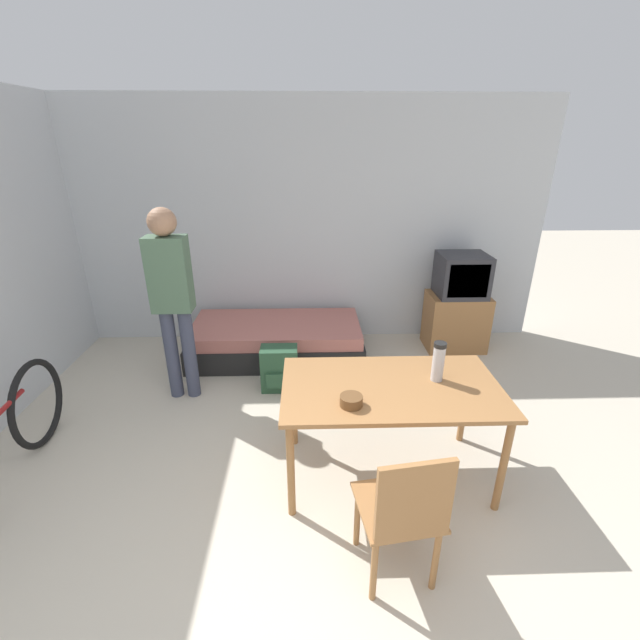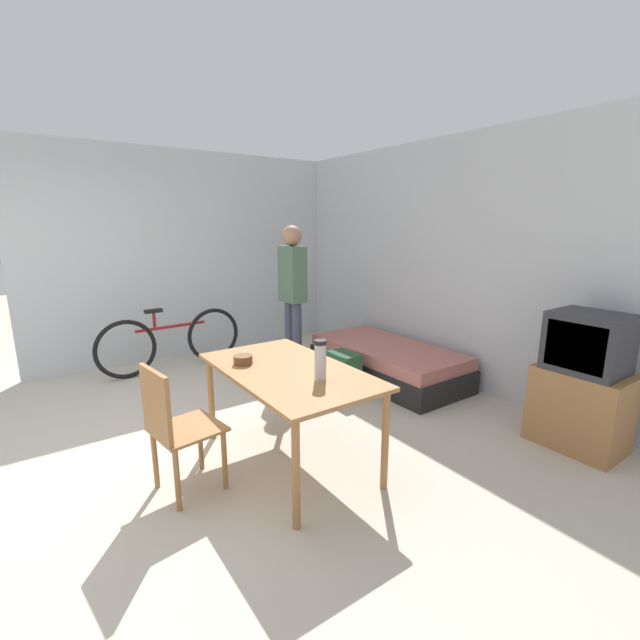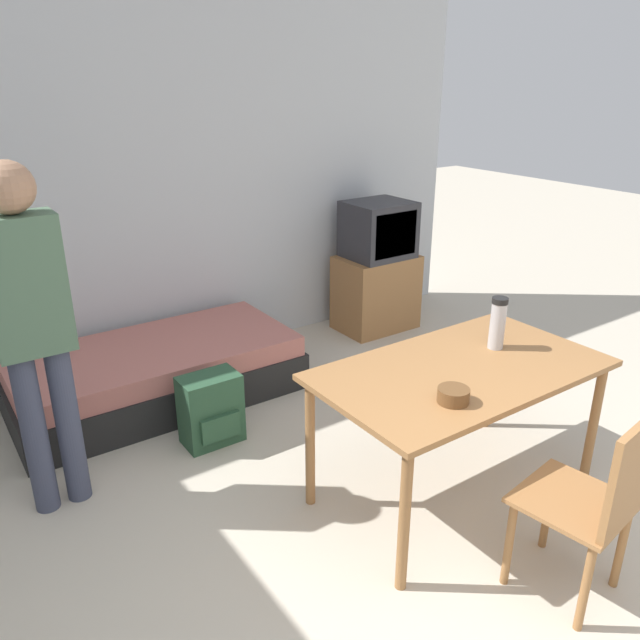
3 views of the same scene
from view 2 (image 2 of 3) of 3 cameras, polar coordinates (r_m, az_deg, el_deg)
name	(u,v)px [view 2 (image 2 of 3)]	position (r m, az deg, el deg)	size (l,w,h in m)	color
ground_plane	(105,465)	(3.77, -26.75, -16.87)	(20.00, 20.00, 0.00)	beige
wall_back	(436,261)	(5.16, 15.17, 7.58)	(5.78, 0.06, 2.70)	silver
wall_left	(208,255)	(6.12, -14.72, 8.36)	(0.06, 4.58, 2.70)	silver
daybed	(387,361)	(5.10, 8.88, -5.48)	(1.88, 0.91, 0.40)	black
tv	(582,385)	(4.01, 31.59, -7.38)	(0.66, 0.46, 1.11)	#9E6B3D
dining_table	(288,379)	(3.18, -4.25, -7.79)	(1.46, 0.82, 0.74)	#9E6B3D
wooden_chair	(173,424)	(3.01, -18.95, -12.99)	(0.47, 0.47, 0.90)	#9E6B3D
bicycle	(172,341)	(5.59, -19.13, -2.64)	(0.15, 1.79, 0.78)	black
person_standing	(293,288)	(5.08, -3.67, 4.32)	(0.34, 0.24, 1.76)	#3D4256
thermos_flask	(320,358)	(2.88, 0.05, -5.13)	(0.08, 0.08, 0.28)	#B7B7BC
mate_bowl	(243,360)	(3.29, -10.23, -5.23)	(0.14, 0.14, 0.07)	brown
backpack	(344,373)	(4.61, 3.18, -7.06)	(0.35, 0.25, 0.44)	#284C33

